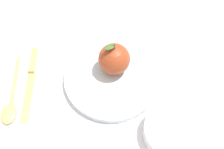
{
  "coord_description": "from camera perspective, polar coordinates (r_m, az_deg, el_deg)",
  "views": [
    {
      "loc": [
        0.06,
        0.3,
        0.48
      ],
      "look_at": [
        -0.04,
        0.02,
        0.02
      ],
      "focal_mm": 38.33,
      "sensor_mm": 36.0,
      "label": 1
    }
  ],
  "objects": [
    {
      "name": "side_bowl",
      "position": [
        0.51,
        14.18,
        -12.94
      ],
      "size": [
        0.12,
        0.12,
        0.03
      ],
      "color": "white",
      "rests_on": "ground_plane"
    },
    {
      "name": "apple",
      "position": [
        0.53,
        0.68,
        3.37
      ],
      "size": [
        0.07,
        0.07,
        0.09
      ],
      "color": "#9E3D1E",
      "rests_on": "dinner_plate"
    },
    {
      "name": "dinner_plate",
      "position": [
        0.56,
        0.0,
        -0.57
      ],
      "size": [
        0.22,
        0.22,
        0.02
      ],
      "color": "silver",
      "rests_on": "ground_plane"
    },
    {
      "name": "ground_plane",
      "position": [
        0.57,
        -4.6,
        -0.9
      ],
      "size": [
        2.4,
        2.4,
        0.0
      ],
      "primitive_type": "plane",
      "color": "silver"
    },
    {
      "name": "spoon",
      "position": [
        0.58,
        -23.08,
        -6.71
      ],
      "size": [
        0.07,
        0.18,
        0.01
      ],
      "color": "#D8B766",
      "rests_on": "ground_plane"
    },
    {
      "name": "knife",
      "position": [
        0.6,
        -18.76,
        -0.18
      ],
      "size": [
        0.07,
        0.2,
        0.01
      ],
      "color": "#D8B766",
      "rests_on": "ground_plane"
    }
  ]
}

